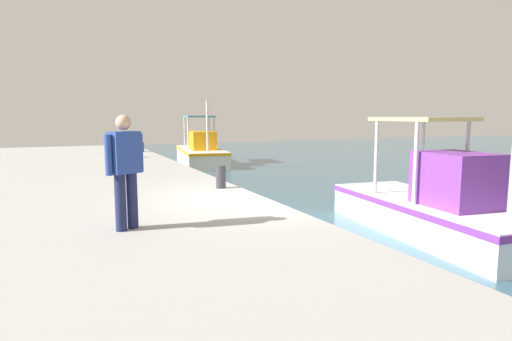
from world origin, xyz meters
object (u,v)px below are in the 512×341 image
object	(u,v)px
fishing_boat_nearest	(201,153)
mooring_bollard_second	(221,177)
pelican	(117,149)
fisherman_standing	(125,167)
fishing_boat_second	(435,207)
mooring_bollard_nearest	(141,147)

from	to	relation	value
fishing_boat_nearest	mooring_bollard_second	bearing A→B (deg)	-14.67
pelican	fisherman_standing	distance (m)	11.06
fishing_boat_second	fisherman_standing	world-z (taller)	fishing_boat_second
pelican	fisherman_standing	xyz separation A→B (m)	(11.00, -1.05, 0.53)
fishing_boat_nearest	fisherman_standing	distance (m)	15.69
fishing_boat_nearest	mooring_bollard_nearest	distance (m)	3.15
fishing_boat_nearest	pelican	world-z (taller)	fishing_boat_nearest
fishing_boat_nearest	mooring_bollard_nearest	xyz separation A→B (m)	(0.53, -3.08, 0.41)
mooring_bollard_second	pelican	bearing A→B (deg)	-170.00
fishing_boat_nearest	fisherman_standing	bearing A→B (deg)	-20.82
pelican	fisherman_standing	bearing A→B (deg)	-5.46
fishing_boat_second	mooring_bollard_second	bearing A→B (deg)	-128.68
fishing_boat_nearest	pelican	size ratio (longest dim) A/B	6.34
fisherman_standing	mooring_bollard_nearest	size ratio (longest dim) A/B	3.86
fishing_boat_nearest	mooring_bollard_second	distance (m)	12.16
pelican	mooring_bollard_second	world-z (taller)	pelican
fishing_boat_second	mooring_bollard_nearest	bearing A→B (deg)	-165.56
fishing_boat_nearest	pelican	bearing A→B (deg)	-51.18
fishing_boat_second	fisherman_standing	size ratio (longest dim) A/B	3.07
fisherman_standing	mooring_bollard_second	distance (m)	3.86
fisherman_standing	pelican	bearing A→B (deg)	174.54
fishing_boat_second	mooring_bollard_nearest	world-z (taller)	fishing_boat_second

